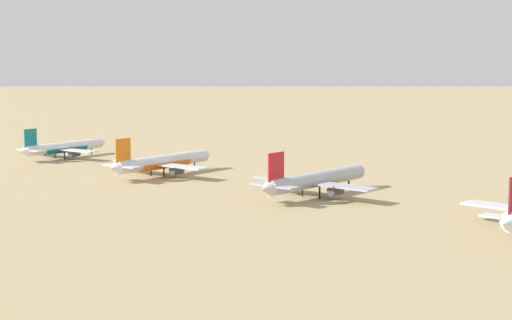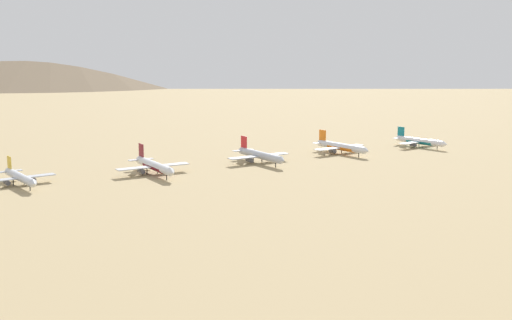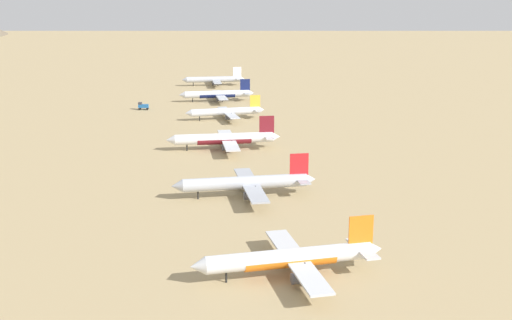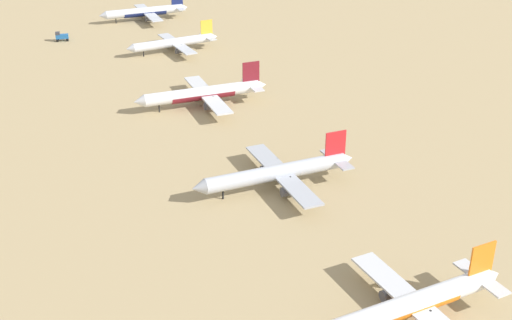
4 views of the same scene
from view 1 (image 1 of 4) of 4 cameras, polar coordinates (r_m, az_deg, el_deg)
name	(u,v)px [view 1 (image 1 of 4)]	position (r m, az deg, el deg)	size (l,w,h in m)	color
parked_jet_4	(316,180)	(201.55, 4.30, -1.42)	(43.66, 35.55, 12.59)	#B2B7C1
parked_jet_5	(162,162)	(238.27, -6.68, -0.14)	(42.83, 34.75, 12.36)	silver
parked_jet_6	(64,147)	(286.46, -13.52, 0.87)	(39.02, 31.60, 11.28)	white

